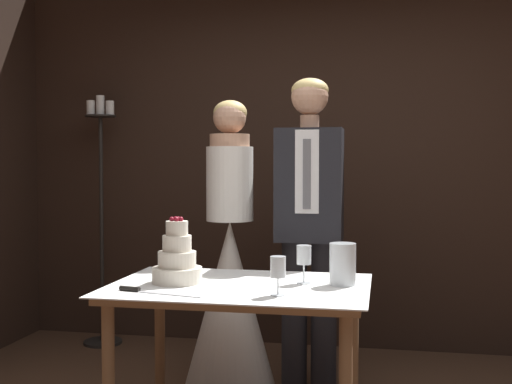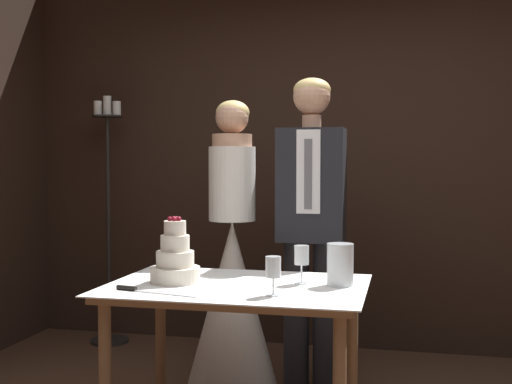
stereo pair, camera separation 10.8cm
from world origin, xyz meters
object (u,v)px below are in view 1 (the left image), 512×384
object	(u,v)px
cake_knife	(144,291)
bride	(230,281)
hurricane_candle	(343,265)
wine_glass_middle	(278,268)
candle_stand	(102,221)
wine_glass_near	(304,256)
groom	(309,216)
cake_table	(240,304)
tiered_cake	(177,261)

from	to	relation	value
cake_knife	bride	size ratio (longest dim) A/B	0.24
hurricane_candle	bride	distance (m)	1.03
wine_glass_middle	bride	bearing A→B (deg)	114.38
cake_knife	candle_stand	bearing A→B (deg)	131.62
wine_glass_near	candle_stand	distance (m)	2.14
wine_glass_middle	groom	bearing A→B (deg)	88.84
cake_knife	groom	bearing A→B (deg)	71.44
cake_knife	candle_stand	world-z (taller)	candle_stand
cake_table	tiered_cake	size ratio (longest dim) A/B	3.81
cake_table	hurricane_candle	bearing A→B (deg)	9.85
cake_knife	wine_glass_near	size ratio (longest dim) A/B	2.23
wine_glass_near	bride	xyz separation A→B (m)	(-0.53, 0.70, -0.26)
cake_table	cake_knife	xyz separation A→B (m)	(-0.37, -0.26, 0.10)
bride	candle_stand	distance (m)	1.33
tiered_cake	hurricane_candle	distance (m)	0.78
wine_glass_middle	groom	world-z (taller)	groom
cake_table	candle_stand	bearing A→B (deg)	133.28
hurricane_candle	wine_glass_near	bearing A→B (deg)	178.35
wine_glass_middle	candle_stand	xyz separation A→B (m)	(-1.58, 1.66, 0.03)
hurricane_candle	bride	bearing A→B (deg)	135.22
wine_glass_near	bride	bearing A→B (deg)	127.06
hurricane_candle	groom	distance (m)	0.77
groom	candle_stand	bearing A→B (deg)	157.70
tiered_cake	groom	world-z (taller)	groom
cake_table	wine_glass_middle	xyz separation A→B (m)	(0.22, -0.22, 0.21)
hurricane_candle	candle_stand	world-z (taller)	candle_stand
cake_knife	wine_glass_middle	world-z (taller)	wine_glass_middle
cake_table	groom	xyz separation A→B (m)	(0.24, 0.79, 0.36)
cake_knife	candle_stand	distance (m)	1.98
candle_stand	wine_glass_near	bearing A→B (deg)	-39.39
cake_table	groom	world-z (taller)	groom
tiered_cake	candle_stand	distance (m)	1.81
hurricane_candle	groom	bearing A→B (deg)	108.54
wine_glass_middle	hurricane_candle	xyz separation A→B (m)	(0.26, 0.30, -0.03)
wine_glass_near	cake_knife	bearing A→B (deg)	-152.22
hurricane_candle	cake_knife	bearing A→B (deg)	-157.84
wine_glass_near	hurricane_candle	xyz separation A→B (m)	(0.18, -0.01, -0.04)
cake_table	candle_stand	size ratio (longest dim) A/B	0.67
groom	cake_knife	bearing A→B (deg)	-120.15
cake_table	cake_knife	world-z (taller)	cake_knife
tiered_cake	hurricane_candle	size ratio (longest dim) A/B	1.61
tiered_cake	bride	world-z (taller)	bride
cake_knife	hurricane_candle	bearing A→B (deg)	33.75
hurricane_candle	groom	world-z (taller)	groom
cake_table	cake_knife	bearing A→B (deg)	-144.84
cake_knife	groom	world-z (taller)	groom
cake_knife	bride	xyz separation A→B (m)	(0.14, 1.05, -0.14)
cake_table	wine_glass_middle	distance (m)	0.37
tiered_cake	wine_glass_near	xyz separation A→B (m)	(0.60, 0.10, 0.03)
wine_glass_near	groom	xyz separation A→B (m)	(-0.05, 0.70, 0.14)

